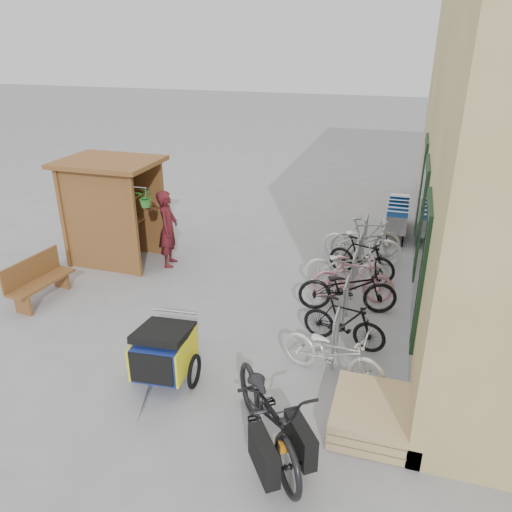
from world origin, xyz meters
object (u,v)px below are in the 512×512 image
(bike_1, at_px, (344,322))
(bike_6, at_px, (362,242))
(shopping_carts, at_px, (398,213))
(bike_4, at_px, (346,266))
(person_kiosk, at_px, (168,229))
(pallet_stack, at_px, (370,415))
(child_trailer, at_px, (164,351))
(bike_7, at_px, (366,238))
(kiosk, at_px, (109,197))
(bike_5, at_px, (362,258))
(bike_3, at_px, (353,279))
(bench, at_px, (38,279))
(bike_2, at_px, (348,288))
(bike_0, at_px, (333,352))
(cargo_bike, at_px, (269,413))

(bike_1, bearing_deg, bike_6, 13.52)
(shopping_carts, xyz_separation_m, bike_1, (-0.63, -5.75, -0.12))
(bike_1, height_order, bike_4, bike_4)
(shopping_carts, bearing_deg, person_kiosk, -143.70)
(pallet_stack, height_order, child_trailer, child_trailer)
(bike_4, bearing_deg, bike_7, -15.82)
(kiosk, distance_m, pallet_stack, 7.50)
(pallet_stack, distance_m, bike_5, 4.68)
(bike_1, distance_m, bike_7, 3.84)
(person_kiosk, height_order, bike_3, person_kiosk)
(pallet_stack, xyz_separation_m, bike_6, (-0.72, 5.52, 0.27))
(pallet_stack, distance_m, bike_1, 2.00)
(bench, bearing_deg, bike_5, 32.05)
(bench, bearing_deg, bike_7, 40.01)
(bike_5, bearing_deg, kiosk, 114.94)
(shopping_carts, height_order, child_trailer, child_trailer)
(bench, height_order, bike_2, bike_2)
(bike_2, bearing_deg, bike_0, 171.19)
(bike_4, distance_m, bike_7, 1.61)
(bench, relative_size, bike_6, 0.80)
(pallet_stack, relative_size, bike_6, 0.65)
(bike_5, height_order, bike_6, bike_6)
(bike_0, relative_size, bike_3, 1.08)
(pallet_stack, bearing_deg, bike_2, 103.29)
(pallet_stack, distance_m, bike_4, 4.25)
(shopping_carts, distance_m, bike_4, 3.61)
(bike_5, height_order, bike_7, bike_7)
(bike_6, bearing_deg, bike_5, -170.20)
(pallet_stack, bearing_deg, kiosk, 148.34)
(shopping_carts, relative_size, bike_4, 1.24)
(shopping_carts, xyz_separation_m, child_trailer, (-3.10, -7.54, -0.01))
(kiosk, height_order, bike_3, kiosk)
(bike_7, bearing_deg, cargo_bike, 156.40)
(child_trailer, distance_m, bike_3, 4.18)
(bike_4, relative_size, bike_6, 0.93)
(child_trailer, height_order, bike_1, child_trailer)
(cargo_bike, distance_m, bike_0, 1.78)
(shopping_carts, relative_size, person_kiosk, 1.20)
(bench, relative_size, bike_2, 0.79)
(bike_1, relative_size, bike_3, 0.91)
(bike_3, relative_size, bike_4, 0.94)
(bike_6, bearing_deg, cargo_bike, 179.16)
(bike_3, xyz_separation_m, bike_7, (0.03, 2.23, 0.02))
(bike_2, bearing_deg, shopping_carts, -19.49)
(shopping_carts, height_order, bike_7, bike_7)
(bike_1, bearing_deg, bike_2, 16.82)
(cargo_bike, xyz_separation_m, bike_2, (0.49, 3.84, -0.08))
(bike_0, relative_size, bike_2, 0.93)
(bike_0, relative_size, bike_4, 1.01)
(bike_2, relative_size, bike_4, 1.09)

